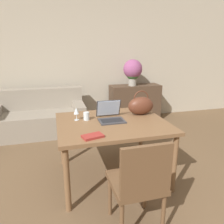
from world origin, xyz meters
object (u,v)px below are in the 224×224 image
at_px(drinking_glass, 86,116).
at_px(couch, 39,119).
at_px(chair, 139,181).
at_px(handbag, 141,105).
at_px(laptop, 110,115).
at_px(wine_glass, 76,111).
at_px(flower_vase, 133,71).

bearing_deg(drinking_glass, couch, 112.13).
height_order(chair, drinking_glass, chair).
bearing_deg(drinking_glass, handbag, 3.31).
distance_m(laptop, wine_glass, 0.41).
distance_m(laptop, flower_vase, 2.15).
bearing_deg(drinking_glass, chair, -75.10).
xyz_separation_m(chair, couch, (-0.95, 2.69, -0.23)).
distance_m(drinking_glass, flower_vase, 2.25).
bearing_deg(couch, wine_glass, -71.14).
bearing_deg(drinking_glass, wine_glass, 167.16).
relative_size(chair, laptop, 2.77).
height_order(chair, flower_vase, flower_vase).
relative_size(chair, flower_vase, 1.64).
relative_size(laptop, drinking_glass, 3.30).
bearing_deg(handbag, wine_glass, -178.95).
height_order(chair, handbag, handbag).
xyz_separation_m(laptop, flower_vase, (0.98, 1.89, 0.31)).
distance_m(chair, flower_vase, 3.10).
bearing_deg(flower_vase, handbag, -106.84).
height_order(chair, laptop, laptop).
height_order(laptop, flower_vase, flower_vase).
distance_m(drinking_glass, handbag, 0.73).
height_order(couch, laptop, laptop).
distance_m(couch, laptop, 2.02).
height_order(drinking_glass, wine_glass, wine_glass).
bearing_deg(chair, flower_vase, 70.57).
xyz_separation_m(couch, handbag, (1.39, -1.60, 0.57)).
bearing_deg(wine_glass, handbag, 1.05).
bearing_deg(chair, handbag, 67.21).
relative_size(couch, drinking_glass, 17.18).
xyz_separation_m(chair, handbag, (0.45, 1.09, 0.35)).
bearing_deg(couch, laptop, -60.77).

